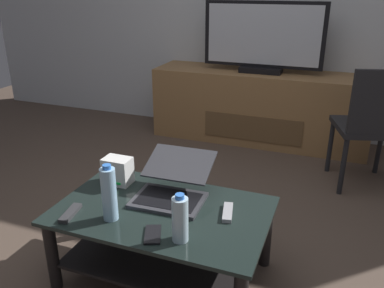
{
  "coord_description": "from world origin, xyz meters",
  "views": [
    {
      "loc": [
        0.8,
        -1.76,
        1.43
      ],
      "look_at": [
        0.02,
        0.26,
        0.55
      ],
      "focal_mm": 37.27,
      "sensor_mm": 36.0,
      "label": 1
    }
  ],
  "objects_px": {
    "dining_chair": "(373,123)",
    "water_bottle_far": "(180,219)",
    "router_box": "(118,171)",
    "cell_phone": "(153,234)",
    "coffee_table": "(163,231)",
    "television": "(263,39)",
    "laptop": "(173,185)",
    "soundbar_remote": "(70,213)",
    "water_bottle_near": "(109,194)",
    "media_cabinet": "(259,107)",
    "tv_remote": "(228,212)"
  },
  "relations": [
    {
      "from": "dining_chair",
      "to": "water_bottle_far",
      "type": "distance_m",
      "value": 1.8
    },
    {
      "from": "router_box",
      "to": "dining_chair",
      "type": "bearing_deg",
      "value": 43.16
    },
    {
      "from": "cell_phone",
      "to": "router_box",
      "type": "bearing_deg",
      "value": 113.32
    },
    {
      "from": "coffee_table",
      "to": "television",
      "type": "distance_m",
      "value": 2.21
    },
    {
      "from": "laptop",
      "to": "soundbar_remote",
      "type": "height_order",
      "value": "laptop"
    },
    {
      "from": "cell_phone",
      "to": "soundbar_remote",
      "type": "height_order",
      "value": "soundbar_remote"
    },
    {
      "from": "dining_chair",
      "to": "soundbar_remote",
      "type": "bearing_deg",
      "value": -130.31
    },
    {
      "from": "coffee_table",
      "to": "water_bottle_near",
      "type": "xyz_separation_m",
      "value": [
        -0.19,
        -0.16,
        0.26
      ]
    },
    {
      "from": "water_bottle_near",
      "to": "cell_phone",
      "type": "xyz_separation_m",
      "value": [
        0.24,
        -0.05,
        -0.13
      ]
    },
    {
      "from": "coffee_table",
      "to": "water_bottle_far",
      "type": "relative_size",
      "value": 4.65
    },
    {
      "from": "water_bottle_far",
      "to": "cell_phone",
      "type": "distance_m",
      "value": 0.16
    },
    {
      "from": "coffee_table",
      "to": "cell_phone",
      "type": "height_order",
      "value": "cell_phone"
    },
    {
      "from": "television",
      "to": "soundbar_remote",
      "type": "relative_size",
      "value": 6.74
    },
    {
      "from": "laptop",
      "to": "dining_chair",
      "type": "bearing_deg",
      "value": 52.1
    },
    {
      "from": "router_box",
      "to": "soundbar_remote",
      "type": "height_order",
      "value": "router_box"
    },
    {
      "from": "dining_chair",
      "to": "water_bottle_near",
      "type": "height_order",
      "value": "dining_chair"
    },
    {
      "from": "water_bottle_near",
      "to": "router_box",
      "type": "bearing_deg",
      "value": 115.14
    },
    {
      "from": "television",
      "to": "dining_chair",
      "type": "xyz_separation_m",
      "value": [
        0.95,
        -0.69,
        -0.45
      ]
    },
    {
      "from": "media_cabinet",
      "to": "tv_remote",
      "type": "relative_size",
      "value": 12.48
    },
    {
      "from": "coffee_table",
      "to": "router_box",
      "type": "height_order",
      "value": "router_box"
    },
    {
      "from": "dining_chair",
      "to": "cell_phone",
      "type": "height_order",
      "value": "dining_chair"
    },
    {
      "from": "media_cabinet",
      "to": "water_bottle_far",
      "type": "distance_m",
      "value": 2.33
    },
    {
      "from": "television",
      "to": "water_bottle_far",
      "type": "relative_size",
      "value": 4.83
    },
    {
      "from": "laptop",
      "to": "water_bottle_far",
      "type": "distance_m",
      "value": 0.39
    },
    {
      "from": "coffee_table",
      "to": "television",
      "type": "xyz_separation_m",
      "value": [
        0.03,
        2.1,
        0.69
      ]
    },
    {
      "from": "media_cabinet",
      "to": "water_bottle_near",
      "type": "xyz_separation_m",
      "value": [
        -0.22,
        -2.28,
        0.2
      ]
    },
    {
      "from": "dining_chair",
      "to": "laptop",
      "type": "xyz_separation_m",
      "value": [
        -0.99,
        -1.27,
        -0.05
      ]
    },
    {
      "from": "cell_phone",
      "to": "soundbar_remote",
      "type": "bearing_deg",
      "value": 155.79
    },
    {
      "from": "soundbar_remote",
      "to": "media_cabinet",
      "type": "bearing_deg",
      "value": 69.99
    },
    {
      "from": "tv_remote",
      "to": "media_cabinet",
      "type": "bearing_deg",
      "value": 85.09
    },
    {
      "from": "router_box",
      "to": "water_bottle_far",
      "type": "height_order",
      "value": "water_bottle_far"
    },
    {
      "from": "soundbar_remote",
      "to": "water_bottle_far",
      "type": "bearing_deg",
      "value": -9.43
    },
    {
      "from": "television",
      "to": "laptop",
      "type": "distance_m",
      "value": 2.02
    },
    {
      "from": "coffee_table",
      "to": "soundbar_remote",
      "type": "xyz_separation_m",
      "value": [
        -0.39,
        -0.21,
        0.14
      ]
    },
    {
      "from": "tv_remote",
      "to": "router_box",
      "type": "bearing_deg",
      "value": 158.96
    },
    {
      "from": "water_bottle_near",
      "to": "tv_remote",
      "type": "xyz_separation_m",
      "value": [
        0.5,
        0.23,
        -0.12
      ]
    },
    {
      "from": "water_bottle_far",
      "to": "coffee_table",
      "type": "bearing_deg",
      "value": 131.44
    },
    {
      "from": "cell_phone",
      "to": "water_bottle_far",
      "type": "bearing_deg",
      "value": -16.54
    },
    {
      "from": "laptop",
      "to": "cell_phone",
      "type": "xyz_separation_m",
      "value": [
        0.06,
        -0.36,
        -0.06
      ]
    },
    {
      "from": "router_box",
      "to": "media_cabinet",
      "type": "bearing_deg",
      "value": 79.07
    },
    {
      "from": "television",
      "to": "water_bottle_far",
      "type": "xyz_separation_m",
      "value": [
        0.15,
        -2.3,
        -0.46
      ]
    },
    {
      "from": "television",
      "to": "cell_phone",
      "type": "relative_size",
      "value": 7.7
    },
    {
      "from": "laptop",
      "to": "cell_phone",
      "type": "relative_size",
      "value": 3.1
    },
    {
      "from": "dining_chair",
      "to": "tv_remote",
      "type": "relative_size",
      "value": 5.71
    },
    {
      "from": "coffee_table",
      "to": "cell_phone",
      "type": "distance_m",
      "value": 0.26
    },
    {
      "from": "dining_chair",
      "to": "laptop",
      "type": "height_order",
      "value": "dining_chair"
    },
    {
      "from": "laptop",
      "to": "water_bottle_far",
      "type": "xyz_separation_m",
      "value": [
        0.18,
        -0.35,
        0.04
      ]
    },
    {
      "from": "router_box",
      "to": "water_bottle_far",
      "type": "distance_m",
      "value": 0.64
    },
    {
      "from": "media_cabinet",
      "to": "router_box",
      "type": "height_order",
      "value": "media_cabinet"
    },
    {
      "from": "media_cabinet",
      "to": "dining_chair",
      "type": "bearing_deg",
      "value": -36.81
    }
  ]
}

